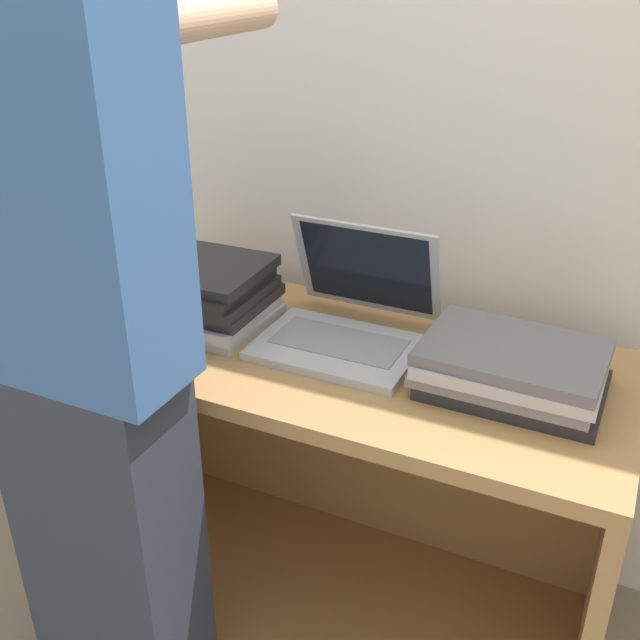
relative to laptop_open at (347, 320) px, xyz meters
The scene contains 7 objects.
wall_back 0.52m from the laptop_open, 90.00° to the left, with size 8.00×0.05×2.40m.
cart 0.43m from the laptop_open, 90.00° to the left, with size 1.30×0.59×0.76m.
laptop_open is the anchor object (origin of this frame).
laptop_stack_left 0.38m from the laptop_open, behind, with size 0.37×0.28×0.15m.
laptop_stack_right 0.39m from the laptop_open, ahead, with size 0.37×0.27×0.10m.
person 0.60m from the laptop_open, 120.85° to the right, with size 0.40×0.54×1.81m.
inventory_tag 0.42m from the laptop_open, 162.63° to the right, with size 0.06×0.02×0.01m.
Camera 1 is at (0.59, -1.04, 1.57)m, focal length 42.00 mm.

